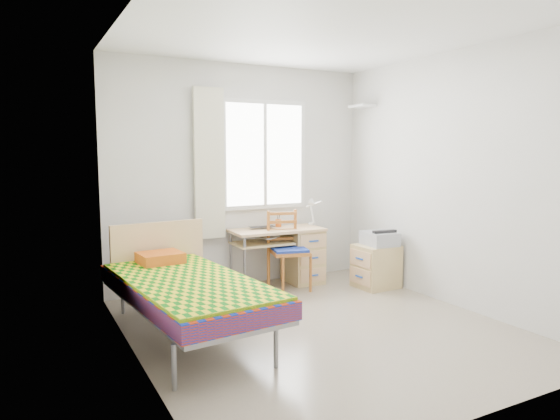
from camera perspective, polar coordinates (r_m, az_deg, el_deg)
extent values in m
plane|color=#BCAD93|center=(4.65, 4.49, -13.26)|extent=(3.50, 3.50, 0.00)
plane|color=white|center=(4.49, 4.81, 19.73)|extent=(3.50, 3.50, 0.00)
plane|color=silver|center=(5.93, -4.47, 3.89)|extent=(3.20, 0.00, 3.20)
plane|color=silver|center=(3.78, -16.33, 2.12)|extent=(0.00, 3.50, 3.50)
plane|color=silver|center=(5.41, 19.13, 3.29)|extent=(0.00, 3.50, 3.50)
cube|color=white|center=(6.03, -1.79, 6.33)|extent=(1.10, 0.04, 1.30)
cube|color=white|center=(6.02, -1.74, 6.33)|extent=(1.00, 0.02, 1.20)
cube|color=white|center=(6.02, -1.72, 6.33)|extent=(0.04, 0.02, 1.20)
cube|color=beige|center=(5.71, -8.10, 5.25)|extent=(0.35, 0.05, 1.70)
cube|color=white|center=(6.40, 9.36, 11.63)|extent=(0.20, 0.32, 0.03)
cube|color=gray|center=(4.39, -10.48, -9.88)|extent=(1.09, 2.08, 0.06)
cube|color=#AA280B|center=(4.37, -10.51, -8.87)|extent=(1.14, 2.11, 0.14)
cube|color=yellow|center=(4.33, -10.45, -7.91)|extent=(1.10, 1.99, 0.03)
cube|color=tan|center=(5.24, -13.73, -4.33)|extent=(0.96, 0.14, 0.55)
cube|color=orange|center=(4.98, -13.51, -5.31)|extent=(0.43, 0.38, 0.10)
cylinder|color=gray|center=(3.54, -12.02, -17.17)|extent=(0.04, 0.04, 0.32)
cylinder|color=gray|center=(5.38, -9.43, -8.78)|extent=(0.04, 0.04, 0.32)
cube|color=tan|center=(5.88, -0.35, -2.31)|extent=(1.11, 0.54, 0.03)
cube|color=tan|center=(6.11, 2.62, -5.23)|extent=(0.40, 0.49, 0.65)
cube|color=tan|center=(5.82, -2.11, -3.81)|extent=(0.68, 0.48, 0.02)
cylinder|color=gray|center=(5.55, -4.06, -6.44)|extent=(0.03, 0.03, 0.65)
cylinder|color=gray|center=(5.91, -5.63, -5.65)|extent=(0.03, 0.03, 0.65)
cube|color=#9C4D1E|center=(5.72, 1.07, -4.84)|extent=(0.48, 0.48, 0.04)
cube|color=navy|center=(5.71, 1.08, -4.54)|extent=(0.46, 0.46, 0.04)
cube|color=#9C4D1E|center=(5.82, 0.23, -1.86)|extent=(0.35, 0.12, 0.40)
cylinder|color=#9C4D1E|center=(5.53, 0.34, -7.59)|extent=(0.03, 0.03, 0.44)
cylinder|color=#9C4D1E|center=(5.95, 1.75, -4.28)|extent=(0.04, 0.04, 0.91)
cube|color=tan|center=(5.99, 10.91, -6.32)|extent=(0.47, 0.43, 0.50)
cube|color=tan|center=(5.83, 9.14, -5.50)|extent=(0.02, 0.37, 0.18)
cube|color=tan|center=(5.88, 9.10, -7.50)|extent=(0.02, 0.37, 0.18)
cube|color=#AEB1B7|center=(5.94, 11.31, -3.21)|extent=(0.36, 0.41, 0.16)
cube|color=black|center=(5.92, 11.32, -2.47)|extent=(0.29, 0.33, 0.02)
imported|color=black|center=(5.86, -1.92, -2.07)|extent=(0.32, 0.22, 0.02)
cylinder|color=orange|center=(6.03, -0.19, -1.51)|extent=(0.09, 0.09, 0.09)
cylinder|color=white|center=(6.21, 3.69, -1.58)|extent=(0.09, 0.09, 0.03)
cylinder|color=white|center=(6.20, 3.69, -0.40)|extent=(0.02, 0.11, 0.24)
cylinder|color=white|center=(6.11, 3.94, 0.67)|extent=(0.12, 0.21, 0.10)
cone|color=white|center=(5.98, 3.79, 0.80)|extent=(0.13, 0.14, 0.11)
imported|color=gray|center=(5.78, -2.29, -3.25)|extent=(0.21, 0.25, 0.02)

